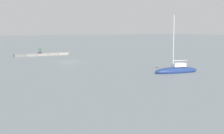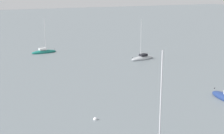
% 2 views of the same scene
% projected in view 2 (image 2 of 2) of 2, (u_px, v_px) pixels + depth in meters
% --- Properties ---
extents(sailboat_grey_near, '(2.66, 6.72, 9.67)m').
position_uv_depth(sailboat_grey_near, '(142.00, 58.00, 76.07)').
color(sailboat_grey_near, '#ADB2B7').
rests_on(sailboat_grey_near, ground_plane).
extents(sailboat_teal_mid, '(2.09, 6.63, 9.57)m').
position_uv_depth(sailboat_teal_mid, '(44.00, 52.00, 83.89)').
color(sailboat_teal_mid, '#197266').
rests_on(sailboat_teal_mid, ground_plane).
extents(mooring_buoy_mid, '(0.49, 0.49, 0.49)m').
position_uv_depth(mooring_buoy_mid, '(95.00, 119.00, 40.45)').
color(mooring_buoy_mid, white).
rests_on(mooring_buoy_mid, ground_plane).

